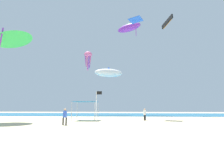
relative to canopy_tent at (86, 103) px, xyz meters
name	(u,v)px	position (x,y,z in m)	size (l,w,h in m)	color
ground	(94,125)	(2.21, -5.80, -2.48)	(110.00, 110.00, 0.10)	beige
ocean_strip	(113,114)	(2.21, 22.12, -2.41)	(110.00, 22.20, 0.03)	#1E6B93
canopy_tent	(86,103)	(0.00, 0.00, 0.00)	(3.17, 2.88, 2.56)	#B2B2B7
person_near_tent	(65,115)	(-0.53, -7.10, -1.45)	(0.43, 0.39, 1.66)	black
person_leftmost	(145,113)	(8.15, 0.32, -1.48)	(0.38, 0.38, 1.62)	black
banner_flag	(97,104)	(2.56, -6.10, -0.33)	(0.61, 0.06, 3.46)	silver
kite_inflatable_white	(109,73)	(1.35, 20.07, 7.99)	(7.61, 4.67, 2.83)	white
kite_delta_green	(12,37)	(-9.50, -3.14, 8.66)	(5.13, 5.10, 4.66)	green
kite_octopus_pink	(88,55)	(-4.37, 21.66, 13.12)	(2.36, 2.36, 5.04)	pink
kite_diamond_blue	(136,21)	(7.53, 5.41, 14.58)	(2.89, 2.89, 3.09)	blue
kite_parafoil_black	(167,22)	(15.62, 16.36, 19.39)	(2.05, 3.90, 2.54)	black
kite_inflatable_purple	(129,28)	(6.63, 21.85, 20.71)	(7.31, 5.97, 2.88)	purple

